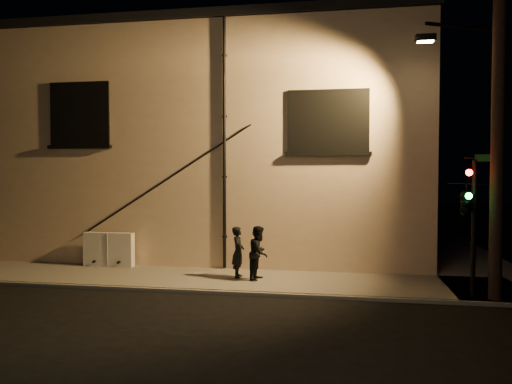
% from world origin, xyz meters
% --- Properties ---
extents(ground, '(90.00, 90.00, 0.00)m').
position_xyz_m(ground, '(0.00, 0.00, 0.00)').
color(ground, black).
extents(sidewalk, '(21.00, 16.00, 0.12)m').
position_xyz_m(sidewalk, '(1.22, 4.39, 0.06)').
color(sidewalk, slate).
rests_on(sidewalk, ground).
extents(building, '(16.20, 12.23, 8.80)m').
position_xyz_m(building, '(-3.00, 8.99, 4.40)').
color(building, beige).
rests_on(building, ground).
extents(utility_cabinet, '(1.76, 0.30, 1.16)m').
position_xyz_m(utility_cabinet, '(-5.83, 2.70, 0.70)').
color(utility_cabinet, white).
rests_on(utility_cabinet, sidewalk).
extents(pedestrian_a, '(0.42, 0.60, 1.56)m').
position_xyz_m(pedestrian_a, '(-1.08, 1.67, 0.90)').
color(pedestrian_a, black).
rests_on(pedestrian_a, sidewalk).
extents(pedestrian_b, '(0.73, 0.87, 1.62)m').
position_xyz_m(pedestrian_b, '(-0.39, 1.47, 0.93)').
color(pedestrian_b, black).
rests_on(pedestrian_b, sidewalk).
extents(traffic_signal, '(1.40, 2.18, 3.68)m').
position_xyz_m(traffic_signal, '(5.21, 0.27, 2.61)').
color(traffic_signal, black).
rests_on(traffic_signal, sidewalk).
extents(streetlamp_pole, '(2.05, 1.40, 7.69)m').
position_xyz_m(streetlamp_pole, '(5.82, 0.22, 4.05)').
color(streetlamp_pole, black).
rests_on(streetlamp_pole, ground).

